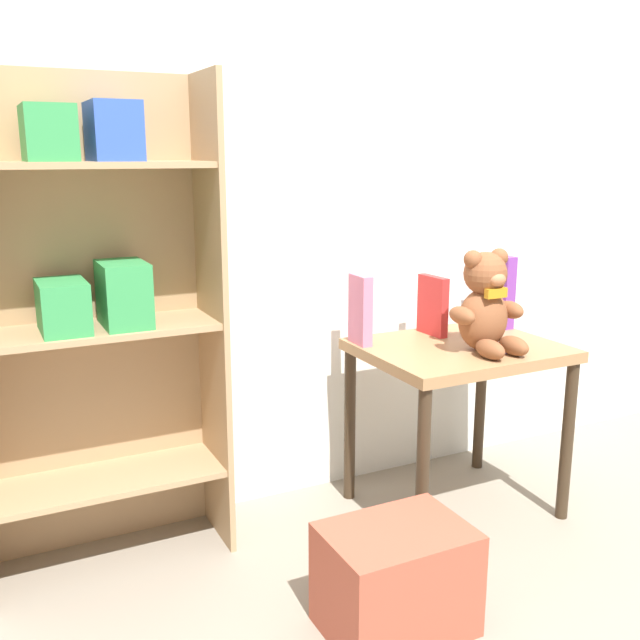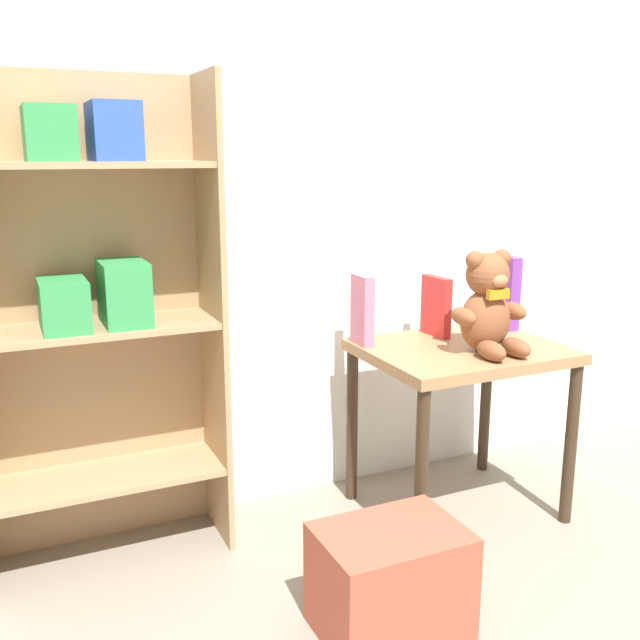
{
  "view_description": "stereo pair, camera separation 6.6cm",
  "coord_description": "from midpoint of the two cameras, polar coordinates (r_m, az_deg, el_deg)",
  "views": [
    {
      "loc": [
        -1.12,
        -0.78,
        1.2
      ],
      "look_at": [
        -0.19,
        1.09,
        0.71
      ],
      "focal_mm": 40.0,
      "sensor_mm": 36.0,
      "label": 1
    },
    {
      "loc": [
        -1.06,
        -0.81,
        1.2
      ],
      "look_at": [
        -0.19,
        1.09,
        0.71
      ],
      "focal_mm": 40.0,
      "sensor_mm": 36.0,
      "label": 2
    }
  ],
  "objects": [
    {
      "name": "book_standing_red",
      "position": [
        2.49,
        8.25,
        1.15
      ],
      "size": [
        0.04,
        0.14,
        0.21
      ],
      "primitive_type": "cube",
      "rotation": [
        0.0,
        0.0,
        0.05
      ],
      "color": "red",
      "rests_on": "display_table"
    },
    {
      "name": "book_standing_pink",
      "position": [
        2.34,
        2.44,
        0.82
      ],
      "size": [
        0.04,
        0.11,
        0.23
      ],
      "primitive_type": "cube",
      "rotation": [
        0.0,
        0.0,
        -0.02
      ],
      "color": "#D17093",
      "rests_on": "display_table"
    },
    {
      "name": "storage_bin",
      "position": [
        1.94,
        5.05,
        -19.96
      ],
      "size": [
        0.37,
        0.27,
        0.28
      ],
      "color": "#AD4C38",
      "rests_on": "ground_plane"
    },
    {
      "name": "book_standing_purple",
      "position": [
        2.65,
        13.36,
        2.29
      ],
      "size": [
        0.04,
        0.14,
        0.26
      ],
      "primitive_type": "cube",
      "rotation": [
        0.0,
        0.0,
        -0.02
      ],
      "color": "purple",
      "rests_on": "display_table"
    },
    {
      "name": "wall_back",
      "position": [
        2.48,
        -0.35,
        14.36
      ],
      "size": [
        4.8,
        0.06,
        2.5
      ],
      "color": "silver",
      "rests_on": "ground_plane"
    },
    {
      "name": "bookshelf_side",
      "position": [
        2.13,
        -18.65,
        1.58
      ],
      "size": [
        0.7,
        0.28,
        1.43
      ],
      "color": "tan",
      "rests_on": "ground_plane"
    },
    {
      "name": "display_table",
      "position": [
        2.41,
        10.23,
        -3.95
      ],
      "size": [
        0.63,
        0.51,
        0.58
      ],
      "color": "#9E754C",
      "rests_on": "ground_plane"
    },
    {
      "name": "teddy_bear",
      "position": [
        2.3,
        12.34,
        1.16
      ],
      "size": [
        0.25,
        0.23,
        0.32
      ],
      "color": "brown",
      "rests_on": "display_table"
    }
  ]
}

